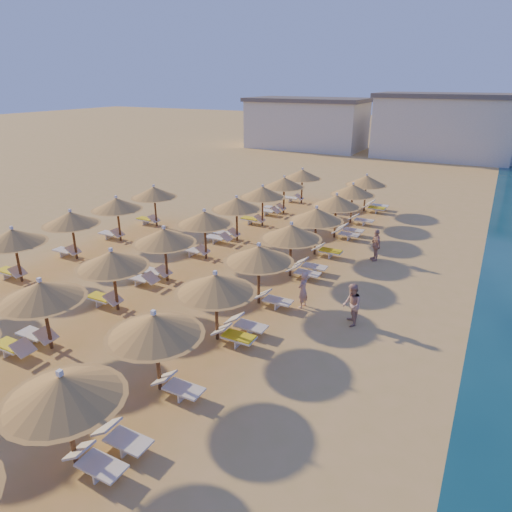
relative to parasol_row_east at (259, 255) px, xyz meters
The scene contains 9 objects.
ground 3.64m from the parasol_row_east, 131.70° to the right, with size 220.00×220.00×0.00m, color tan.
hotel_blocks 44.42m from the parasol_row_east, 87.74° to the left, with size 47.41×10.02×8.10m.
parasol_row_east is the anchor object (origin of this frame).
parasol_row_west 4.82m from the parasol_row_east, behind, with size 2.91×35.25×2.69m.
parasol_row_inland 10.91m from the parasol_row_east, behind, with size 2.91×19.08×2.69m.
loungers 4.20m from the parasol_row_east, behind, with size 13.77×33.87×0.66m.
beachgoer_a 2.31m from the parasol_row_east, 16.58° to the left, with size 0.56×0.37×1.54m, color tan.
beachgoer_c 7.90m from the parasol_row_east, 66.85° to the left, with size 0.99×0.41×1.68m, color tan.
beachgoer_b 4.16m from the parasol_row_east, ahead, with size 0.81×0.63×1.67m, color tan.
Camera 1 is at (9.91, -13.05, 8.82)m, focal length 32.00 mm.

